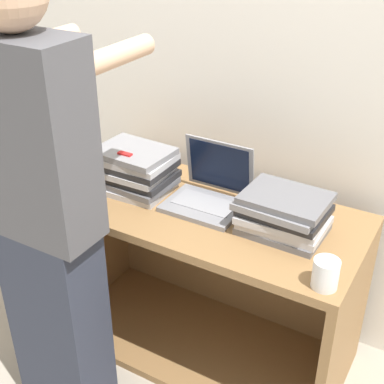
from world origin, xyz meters
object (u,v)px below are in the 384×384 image
object	(u,v)px
person	(45,220)
mug	(326,274)
laptop_stack_right	(284,214)
laptop_open	(209,193)
laptop_stack_left	(135,170)

from	to	relation	value
person	mug	world-z (taller)	person
laptop_stack_right	mug	bearing A→B (deg)	-44.60
laptop_open	laptop_stack_left	distance (m)	0.33
laptop_stack_left	laptop_stack_right	xyz separation A→B (m)	(0.66, 0.00, -0.01)
laptop_open	laptop_stack_right	size ratio (longest dim) A/B	0.93
laptop_stack_right	mug	xyz separation A→B (m)	(0.24, -0.23, -0.03)
laptop_stack_right	person	xyz separation A→B (m)	(-0.66, -0.53, 0.05)
laptop_open	person	xyz separation A→B (m)	(-0.32, -0.58, 0.08)
laptop_open	mug	distance (m)	0.63
mug	laptop_stack_left	bearing A→B (deg)	165.66
laptop_open	laptop_stack_left	world-z (taller)	laptop_open
laptop_open	laptop_stack_right	bearing A→B (deg)	-7.16
person	mug	size ratio (longest dim) A/B	17.05
person	mug	distance (m)	0.95
laptop_stack_left	laptop_open	bearing A→B (deg)	7.78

